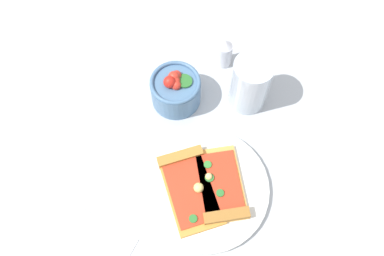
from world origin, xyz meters
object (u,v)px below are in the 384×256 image
at_px(salad_bowl, 176,90).
at_px(paper_napkin, 93,249).
at_px(plate, 204,188).
at_px(pizza_slice_far, 189,184).
at_px(pizza_slice_near, 221,190).
at_px(pepper_shaker, 225,53).
at_px(soda_glass, 250,84).

distance_m(salad_bowl, paper_napkin, 0.35).
relative_size(plate, pizza_slice_far, 1.37).
relative_size(pizza_slice_near, salad_bowl, 1.63).
distance_m(pizza_slice_near, pepper_shaker, 0.31).
relative_size(pizza_slice_near, soda_glass, 1.36).
bearing_deg(salad_bowl, soda_glass, -40.82).
bearing_deg(pizza_slice_far, soda_glass, 17.50).
xyz_separation_m(pizza_slice_far, paper_napkin, (-0.21, 0.03, -0.02)).
height_order(pizza_slice_near, pepper_shaker, pepper_shaker).
bearing_deg(pepper_shaker, pizza_slice_far, -145.28).
bearing_deg(pizza_slice_near, paper_napkin, 163.56).
distance_m(plate, soda_glass, 0.23).
bearing_deg(salad_bowl, pepper_shaker, 1.38).
distance_m(plate, paper_napkin, 0.23).
xyz_separation_m(soda_glass, pepper_shaker, (0.03, 0.10, -0.02)).
relative_size(paper_napkin, pepper_shaker, 1.76).
height_order(plate, soda_glass, soda_glass).
distance_m(paper_napkin, pepper_shaker, 0.48).
distance_m(plate, pizza_slice_far, 0.03).
height_order(pizza_slice_far, salad_bowl, salad_bowl).
bearing_deg(pizza_slice_far, pepper_shaker, 34.72).
relative_size(pizza_slice_far, salad_bowl, 1.74).
bearing_deg(salad_bowl, paper_napkin, -155.43).
xyz_separation_m(salad_bowl, paper_napkin, (-0.32, -0.14, -0.04)).
bearing_deg(soda_glass, pepper_shaker, 75.39).
bearing_deg(plate, pepper_shaker, 40.31).
relative_size(pizza_slice_near, pizza_slice_far, 0.93).
height_order(plate, pizza_slice_far, pizza_slice_far).
bearing_deg(pepper_shaker, salad_bowl, -178.62).
height_order(soda_glass, paper_napkin, soda_glass).
bearing_deg(pizza_slice_near, soda_glass, 32.53).
relative_size(plate, soda_glass, 2.00).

